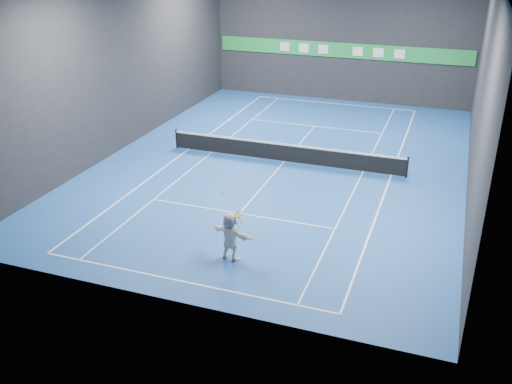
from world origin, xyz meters
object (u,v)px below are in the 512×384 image
(tennis_net, at_px, (284,152))
(player, at_px, (230,236))
(tennis_racket, at_px, (238,216))
(tennis_ball, at_px, (223,194))

(tennis_net, bearing_deg, player, -84.06)
(tennis_racket, bearing_deg, tennis_ball, -170.39)
(tennis_racket, bearing_deg, tennis_net, 97.68)
(player, distance_m, tennis_ball, 1.67)
(tennis_ball, relative_size, tennis_racket, 0.10)
(player, height_order, tennis_racket, tennis_racket)
(player, relative_size, tennis_ball, 27.19)
(tennis_net, xyz_separation_m, tennis_racket, (1.33, -9.88, 1.20))
(player, bearing_deg, tennis_racket, -155.64)
(tennis_ball, height_order, tennis_net, tennis_ball)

